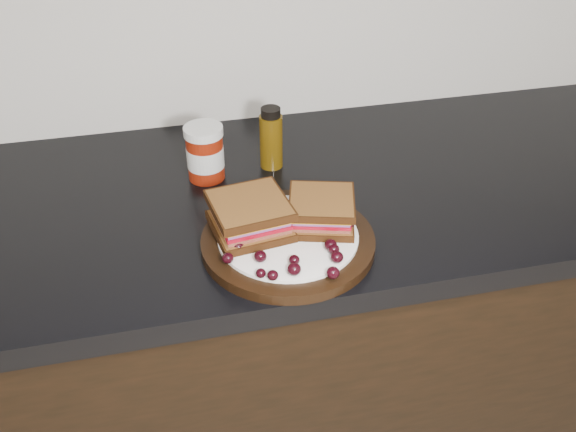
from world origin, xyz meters
name	(u,v)px	position (x,y,z in m)	size (l,w,h in m)	color
base_cabinets	(227,374)	(0.00, 1.70, 0.43)	(3.96, 0.58, 0.86)	black
countertop	(214,208)	(0.00, 1.70, 0.88)	(3.98, 0.60, 0.04)	black
plate	(288,242)	(0.10, 1.54, 0.91)	(0.28, 0.28, 0.02)	black
sandwich_left	(250,216)	(0.04, 1.56, 0.95)	(0.12, 0.12, 0.05)	brown
sandwich_right	(321,211)	(0.16, 1.55, 0.95)	(0.11, 0.11, 0.05)	brown
grape_0	(228,258)	(0.00, 1.49, 0.93)	(0.02, 0.02, 0.02)	black
grape_1	(260,256)	(0.04, 1.48, 0.93)	(0.02, 0.02, 0.02)	black
grape_2	(261,273)	(0.04, 1.44, 0.93)	(0.02, 0.02, 0.01)	black
grape_3	(273,275)	(0.05, 1.43, 0.93)	(0.02, 0.02, 0.02)	black
grape_4	(294,269)	(0.09, 1.44, 0.93)	(0.02, 0.02, 0.02)	black
grape_5	(294,260)	(0.09, 1.46, 0.93)	(0.02, 0.02, 0.02)	black
grape_6	(333,273)	(0.14, 1.42, 0.93)	(0.02, 0.02, 0.02)	black
grape_7	(337,257)	(0.16, 1.45, 0.93)	(0.02, 0.02, 0.02)	black
grape_8	(334,249)	(0.16, 1.47, 0.93)	(0.02, 0.02, 0.02)	black
grape_9	(331,245)	(0.16, 1.48, 0.93)	(0.02, 0.02, 0.02)	black
grape_10	(348,227)	(0.20, 1.52, 0.93)	(0.02, 0.02, 0.02)	black
grape_11	(336,222)	(0.18, 1.54, 0.93)	(0.02, 0.02, 0.02)	black
grape_12	(339,217)	(0.19, 1.55, 0.93)	(0.02, 0.02, 0.02)	black
grape_13	(324,208)	(0.17, 1.58, 0.93)	(0.02, 0.02, 0.02)	black
grape_14	(254,211)	(0.06, 1.60, 0.93)	(0.01, 0.01, 0.01)	black
grape_15	(261,224)	(0.06, 1.56, 0.93)	(0.02, 0.02, 0.02)	black
grape_16	(243,227)	(0.03, 1.56, 0.93)	(0.02, 0.02, 0.02)	black
grape_17	(240,231)	(0.03, 1.55, 0.93)	(0.02, 0.02, 0.02)	black
grape_18	(238,246)	(0.02, 1.51, 0.93)	(0.02, 0.02, 0.02)	black
grape_19	(246,217)	(0.04, 1.59, 0.93)	(0.02, 0.02, 0.02)	black
grape_20	(260,227)	(0.06, 1.55, 0.93)	(0.02, 0.02, 0.02)	black
grape_21	(254,236)	(0.04, 1.54, 0.93)	(0.02, 0.02, 0.01)	black
condiment_jar	(205,153)	(0.00, 1.78, 0.95)	(0.07, 0.07, 0.11)	maroon
oil_bottle	(271,138)	(0.13, 1.79, 0.96)	(0.04, 0.04, 0.12)	#4D3507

